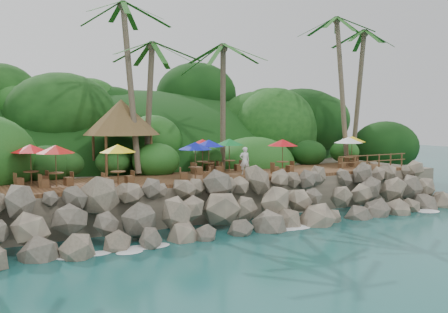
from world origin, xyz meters
TOP-DOWN VIEW (x-y plane):
  - ground at (0.00, 0.00)m, footprint 140.00×140.00m
  - land_base at (0.00, 16.00)m, footprint 32.00×25.20m
  - jungle_hill at (0.00, 23.50)m, footprint 44.80×28.00m
  - seawall at (0.00, 2.00)m, footprint 29.00×4.00m
  - terrace at (0.00, 6.00)m, footprint 26.00×5.00m
  - jungle_foliage at (0.00, 15.00)m, footprint 44.00×16.00m
  - foam_line at (0.00, 0.30)m, footprint 25.20×0.80m
  - palms at (0.54, 8.71)m, footprint 34.36×7.10m
  - palapa at (-5.20, 9.72)m, footprint 4.78×4.78m
  - dining_clusters at (-0.66, 6.05)m, footprint 23.81×4.87m
  - railing at (10.17, 3.65)m, footprint 6.10×0.10m
  - waiter at (1.08, 5.36)m, footprint 0.70×0.55m

SIDE VIEW (x-z plane):
  - ground at x=0.00m, z-range 0.00..0.00m
  - jungle_hill at x=0.00m, z-range -7.70..7.70m
  - jungle_foliage at x=0.00m, z-range -6.00..6.00m
  - foam_line at x=0.00m, z-range 0.00..0.06m
  - land_base at x=0.00m, z-range 0.00..2.10m
  - seawall at x=0.00m, z-range 0.00..2.30m
  - terrace at x=0.00m, z-range 2.10..2.30m
  - railing at x=10.17m, z-range 2.41..3.41m
  - waiter at x=1.08m, z-range 2.30..3.98m
  - dining_clusters at x=-0.66m, z-range 3.00..5.10m
  - palapa at x=-5.20m, z-range 3.49..8.09m
  - palms at x=0.54m, z-range 5.69..18.05m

